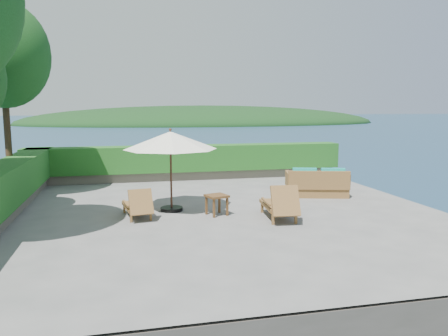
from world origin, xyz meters
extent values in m
plane|color=gray|center=(0.00, 0.00, 0.00)|extent=(12.00, 12.00, 0.00)
cube|color=#524941|center=(0.00, 0.00, -1.55)|extent=(12.00, 12.00, 3.00)
plane|color=#163347|center=(0.00, 0.00, -3.00)|extent=(600.00, 600.00, 0.00)
ellipsoid|color=black|center=(25.00, 140.00, -3.00)|extent=(126.00, 57.60, 12.60)
cube|color=#6C6456|center=(0.00, 5.60, 0.18)|extent=(12.00, 0.60, 0.36)
cube|color=#164D16|center=(0.00, 5.60, 0.85)|extent=(12.40, 0.90, 1.00)
cylinder|color=#3E2817|center=(-6.00, 3.20, 2.34)|extent=(0.20, 0.20, 4.68)
ellipsoid|color=#163C13|center=(-6.00, 3.20, 4.42)|extent=(2.80, 2.80, 3.22)
cylinder|color=black|center=(-1.27, 0.45, 0.05)|extent=(0.64, 0.64, 0.10)
cylinder|color=#3C2115|center=(-1.27, 0.45, 1.10)|extent=(0.06, 0.06, 2.20)
cone|color=white|center=(-1.27, 0.45, 1.96)|extent=(2.64, 2.64, 0.49)
sphere|color=#3C2115|center=(-1.27, 0.45, 2.25)|extent=(0.08, 0.08, 0.08)
cube|color=olive|center=(-2.39, -0.58, 0.11)|extent=(0.06, 0.06, 0.23)
cube|color=olive|center=(-1.91, -0.51, 0.11)|extent=(0.06, 0.06, 0.23)
cube|color=olive|center=(-2.55, 0.47, 0.11)|extent=(0.06, 0.06, 0.23)
cube|color=olive|center=(-2.07, 0.54, 0.11)|extent=(0.06, 0.06, 0.23)
cube|color=olive|center=(-2.24, 0.07, 0.26)|extent=(0.75, 1.22, 0.08)
cube|color=olive|center=(-2.14, -0.59, 0.51)|extent=(0.63, 0.46, 0.62)
cube|color=olive|center=(-2.51, -0.15, 0.40)|extent=(0.17, 0.75, 0.04)
cube|color=olive|center=(-1.92, -0.06, 0.40)|extent=(0.17, 0.75, 0.04)
cube|color=olive|center=(0.99, -1.56, 0.13)|extent=(0.07, 0.07, 0.27)
cube|color=olive|center=(1.56, -1.61, 0.13)|extent=(0.07, 0.07, 0.27)
cube|color=olive|center=(1.11, -0.32, 0.13)|extent=(0.07, 0.07, 0.27)
cube|color=olive|center=(1.68, -0.38, 0.13)|extent=(0.07, 0.07, 0.27)
cube|color=olive|center=(1.35, -0.86, 0.31)|extent=(0.81, 1.40, 0.09)
cube|color=olive|center=(1.27, -1.63, 0.60)|extent=(0.72, 0.50, 0.72)
cube|color=olive|center=(0.98, -1.04, 0.46)|extent=(0.15, 0.88, 0.05)
cube|color=olive|center=(1.68, -1.10, 0.46)|extent=(0.15, 0.88, 0.05)
cube|color=brown|center=(-0.28, -0.58, 0.25)|extent=(0.06, 0.06, 0.49)
cube|color=brown|center=(0.10, -0.45, 0.25)|extent=(0.06, 0.06, 0.49)
cube|color=brown|center=(-0.41, -0.20, 0.25)|extent=(0.06, 0.06, 0.49)
cube|color=brown|center=(-0.03, -0.07, 0.25)|extent=(0.06, 0.06, 0.49)
cube|color=brown|center=(-0.16, -0.32, 0.52)|extent=(0.65, 0.65, 0.06)
cube|color=olive|center=(3.53, 1.47, 0.21)|extent=(2.09, 1.43, 0.42)
cube|color=olive|center=(3.41, 1.04, 0.58)|extent=(1.87, 0.65, 0.58)
cube|color=olive|center=(2.65, 1.71, 0.53)|extent=(0.38, 0.95, 0.48)
cube|color=olive|center=(4.41, 1.23, 0.53)|extent=(0.38, 0.95, 0.48)
cube|color=#16A59C|center=(3.12, 1.64, 0.52)|extent=(1.00, 0.95, 0.19)
cube|color=#16A59C|center=(3.97, 1.40, 0.52)|extent=(1.00, 0.95, 0.19)
cube|color=#16A59C|center=(3.01, 1.26, 0.76)|extent=(0.75, 0.34, 0.38)
cube|color=#16A59C|center=(3.87, 1.03, 0.76)|extent=(0.75, 0.34, 0.38)
camera|label=1|loc=(-2.50, -11.41, 2.86)|focal=35.00mm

